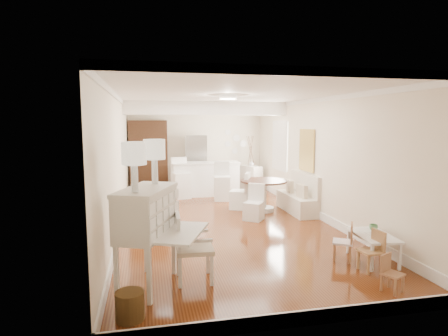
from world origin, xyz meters
name	(u,v)px	position (x,y,z in m)	size (l,w,h in m)	color
room	(222,134)	(0.04, 0.32, 1.98)	(9.00, 9.04, 2.82)	brown
secretary_bureau	(147,238)	(-1.70, -3.11, 0.69)	(1.08, 1.10, 1.38)	silver
gustavian_armchair	(194,247)	(-1.05, -3.03, 0.48)	(0.56, 0.56, 0.97)	beige
wicker_basket	(130,306)	(-1.91, -3.95, 0.16)	(0.33, 0.33, 0.33)	#4F3718
kids_table	(373,248)	(1.87, -2.89, 0.22)	(0.53, 0.89, 0.45)	white
kids_chair_a	(371,251)	(1.59, -3.25, 0.32)	(0.31, 0.31, 0.63)	#AD7E4E
kids_chair_b	(343,241)	(1.41, -2.76, 0.32)	(0.31, 0.31, 0.63)	#B27851
kids_chair_c	(393,273)	(1.47, -3.94, 0.25)	(0.24, 0.24, 0.50)	#9E6A47
banquette	(297,193)	(1.99, 0.50, 0.49)	(0.52, 1.60, 0.98)	silver
dining_table	(263,196)	(1.20, 0.76, 0.40)	(1.17, 1.17, 0.80)	#401F14
slip_chair_near	(254,202)	(0.72, -0.01, 0.41)	(0.39, 0.41, 0.82)	white
slip_chair_far	(240,191)	(0.68, 1.15, 0.47)	(0.45, 0.47, 0.95)	white
breakfast_counter	(206,179)	(0.10, 3.10, 0.52)	(2.05, 0.65, 1.03)	white
bar_stool_left	(181,178)	(-0.68, 2.84, 0.60)	(0.48, 0.48, 1.20)	white
bar_stool_right	(222,181)	(0.44, 2.26, 0.56)	(0.45, 0.45, 1.11)	silver
pantry_cabinet	(148,156)	(-1.60, 4.18, 1.15)	(1.20, 0.60, 2.30)	#381E11
fridge	(207,163)	(0.30, 4.15, 0.90)	(0.75, 0.65, 1.80)	silver
sideboard	(250,178)	(1.72, 3.76, 0.40)	(0.37, 0.84, 0.81)	silver
pencil_cup	(374,228)	(1.99, -2.71, 0.50)	(0.13, 0.13, 0.11)	#5A9B61
branch_vase	(251,163)	(1.74, 3.73, 0.89)	(0.16, 0.16, 0.17)	silver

